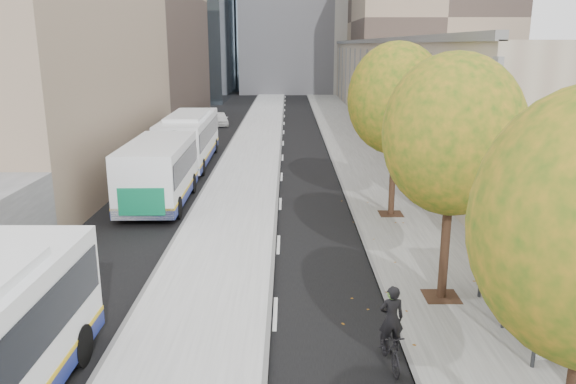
{
  "coord_description": "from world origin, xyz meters",
  "views": [
    {
      "loc": [
        -1.27,
        -3.36,
        7.82
      ],
      "look_at": [
        -1.26,
        16.87,
        2.5
      ],
      "focal_mm": 35.0,
      "sensor_mm": 36.0,
      "label": 1
    }
  ],
  "objects_px": {
    "bus_far": "(178,150)",
    "distant_car": "(220,119)",
    "cyclist": "(390,337)",
    "bus_shelter": "(543,258)"
  },
  "relations": [
    {
      "from": "bus_shelter",
      "to": "bus_far",
      "type": "height_order",
      "value": "bus_far"
    },
    {
      "from": "bus_far",
      "to": "distant_car",
      "type": "xyz_separation_m",
      "value": [
        -0.23,
        22.89,
        -1.08
      ]
    },
    {
      "from": "bus_far",
      "to": "cyclist",
      "type": "distance_m",
      "value": 22.43
    },
    {
      "from": "bus_shelter",
      "to": "bus_far",
      "type": "xyz_separation_m",
      "value": [
        -13.5,
        18.69,
        -0.44
      ]
    },
    {
      "from": "cyclist",
      "to": "distant_car",
      "type": "height_order",
      "value": "cyclist"
    },
    {
      "from": "bus_far",
      "to": "distant_car",
      "type": "height_order",
      "value": "bus_far"
    },
    {
      "from": "distant_car",
      "to": "cyclist",
      "type": "bearing_deg",
      "value": -87.52
    },
    {
      "from": "bus_shelter",
      "to": "bus_far",
      "type": "bearing_deg",
      "value": 125.85
    },
    {
      "from": "bus_shelter",
      "to": "bus_far",
      "type": "relative_size",
      "value": 0.23
    },
    {
      "from": "bus_shelter",
      "to": "distant_car",
      "type": "xyz_separation_m",
      "value": [
        -13.73,
        41.58,
        -1.52
      ]
    }
  ]
}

